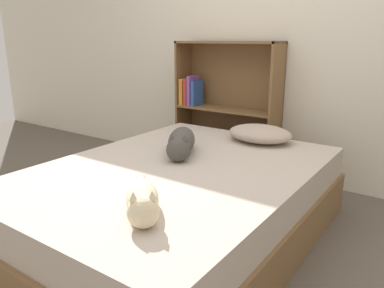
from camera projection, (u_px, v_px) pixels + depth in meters
The scene contains 7 objects.
ground_plane at pixel (178, 237), 2.24m from camera, with size 8.00×8.00×0.00m, color brown.
wall_back at pixel (279, 26), 2.97m from camera, with size 8.00×0.06×2.50m.
bed at pixel (178, 203), 2.18m from camera, with size 1.40×1.93×0.45m.
pillow at pixel (260, 134), 2.62m from camera, with size 0.45×0.34×0.12m.
cat_light at pixel (142, 200), 1.54m from camera, with size 0.41×0.42×0.15m.
cat_dark at pixel (181, 142), 2.34m from camera, with size 0.39×0.56×0.17m.
bookshelf at pixel (226, 106), 3.27m from camera, with size 0.92×0.26×1.13m.
Camera 1 is at (1.22, -1.60, 1.15)m, focal length 35.00 mm.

